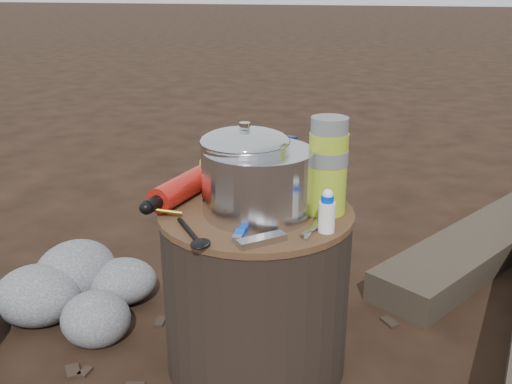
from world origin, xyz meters
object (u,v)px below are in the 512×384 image
(camping_pot, at_px, (245,170))
(travel_mug, at_px, (328,173))
(thermos, at_px, (328,166))
(stump, at_px, (256,288))
(fuel_bottle, at_px, (181,189))

(camping_pot, relative_size, travel_mug, 1.56)
(thermos, xyz_separation_m, travel_mug, (-0.02, 0.09, -0.05))
(stump, distance_m, fuel_bottle, 0.32)
(fuel_bottle, height_order, thermos, thermos)
(thermos, bearing_deg, fuel_bottle, -174.42)
(stump, distance_m, camping_pot, 0.32)
(camping_pot, distance_m, travel_mug, 0.23)
(stump, relative_size, travel_mug, 3.56)
(fuel_bottle, bearing_deg, travel_mug, 28.61)
(stump, bearing_deg, camping_pot, -147.37)
(thermos, relative_size, travel_mug, 1.73)
(stump, bearing_deg, fuel_bottle, 178.54)
(camping_pot, distance_m, thermos, 0.19)
(stump, xyz_separation_m, thermos, (0.16, 0.04, 0.33))
(fuel_bottle, relative_size, thermos, 1.17)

